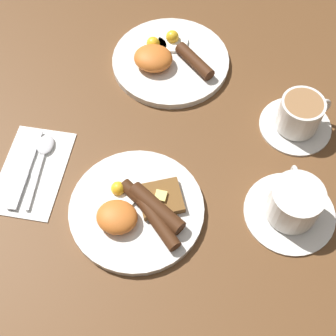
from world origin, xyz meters
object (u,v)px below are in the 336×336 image
at_px(breakfast_plate_near, 138,209).
at_px(knife, 24,173).
at_px(teacup_near, 293,205).
at_px(spoon, 43,152).
at_px(teacup_far, 299,116).
at_px(breakfast_plate_far, 168,59).

bearing_deg(breakfast_plate_near, knife, 172.87).
xyz_separation_m(teacup_near, spoon, (-0.47, 0.02, -0.03)).
bearing_deg(spoon, teacup_far, -76.25).
xyz_separation_m(breakfast_plate_near, teacup_near, (0.26, 0.06, 0.02)).
distance_m(breakfast_plate_near, knife, 0.23).
height_order(breakfast_plate_near, teacup_far, teacup_far).
xyz_separation_m(knife, spoon, (0.02, 0.05, 0.00)).
relative_size(teacup_far, knife, 0.83).
bearing_deg(teacup_far, knife, -155.12).
bearing_deg(breakfast_plate_near, spoon, 159.19).
height_order(teacup_near, spoon, teacup_near).
distance_m(teacup_near, teacup_far, 0.19).
relative_size(breakfast_plate_far, knife, 1.46).
height_order(teacup_near, teacup_far, teacup_near).
distance_m(breakfast_plate_far, teacup_far, 0.31).
height_order(breakfast_plate_near, teacup_near, teacup_near).
xyz_separation_m(teacup_far, knife, (-0.49, -0.23, -0.03)).
distance_m(knife, spoon, 0.05).
xyz_separation_m(breakfast_plate_far, teacup_near, (0.29, -0.30, 0.02)).
height_order(breakfast_plate_near, breakfast_plate_far, breakfast_plate_far).
xyz_separation_m(breakfast_plate_far, spoon, (-0.18, -0.28, -0.01)).
relative_size(breakfast_plate_near, teacup_near, 1.47).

